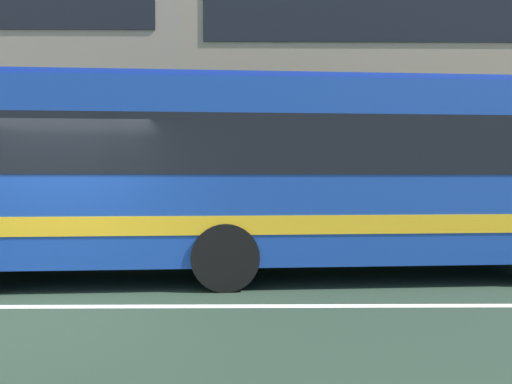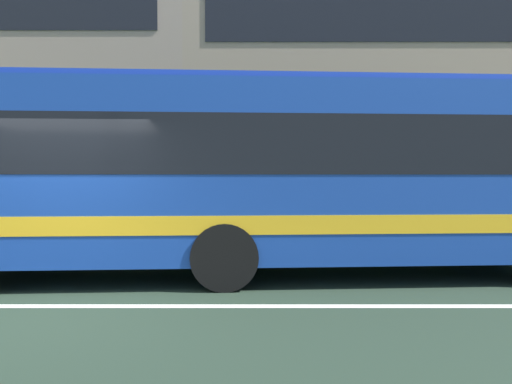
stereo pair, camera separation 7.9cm
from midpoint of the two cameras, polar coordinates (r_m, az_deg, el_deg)
ground_plane at (r=6.88m, az=-24.51°, el=-12.45°), size 160.00×160.00×0.00m
lane_centre_line at (r=6.88m, az=-24.51°, el=-12.42°), size 60.00×0.16×0.01m
hedge_row_far at (r=11.67m, az=-11.21°, el=-4.53°), size 23.25×1.10×0.80m
apartment_block_right at (r=21.58m, az=18.72°, el=13.95°), size 18.46×9.25×12.53m
transit_bus at (r=8.12m, az=0.62°, el=2.62°), size 10.94×3.15×3.26m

